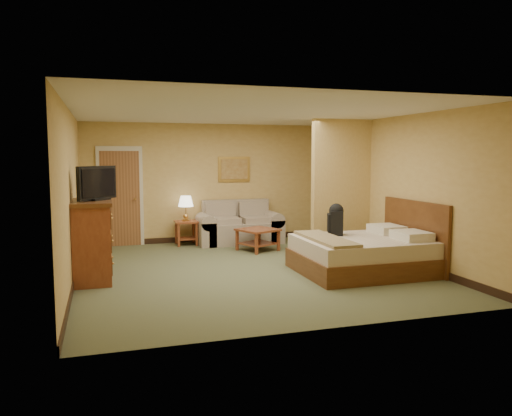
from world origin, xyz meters
name	(u,v)px	position (x,y,z in m)	size (l,w,h in m)	color
floor	(249,270)	(0.00, 0.00, 0.00)	(6.00, 6.00, 0.00)	#545A3A
ceiling	(248,112)	(0.00, 0.00, 2.60)	(6.00, 6.00, 0.00)	white
back_wall	(211,183)	(0.00, 3.00, 1.30)	(5.50, 0.02, 2.60)	tan
left_wall	(71,196)	(-2.75, 0.00, 1.30)	(0.02, 6.00, 2.60)	tan
right_wall	(394,189)	(2.75, 0.00, 1.30)	(0.02, 6.00, 2.60)	tan
partition	(341,187)	(2.15, 0.93, 1.30)	(1.20, 0.15, 2.60)	tan
door	(120,197)	(-1.95, 2.96, 1.03)	(0.94, 0.16, 2.10)	beige
baseboard	(211,238)	(0.00, 2.99, 0.06)	(5.50, 0.02, 0.12)	black
loveseat	(239,229)	(0.53, 2.58, 0.30)	(1.84, 0.85, 0.93)	gray
side_table	(186,229)	(-0.62, 2.65, 0.34)	(0.47, 0.47, 0.52)	maroon
table_lamp	(186,202)	(-0.62, 2.65, 0.92)	(0.32, 0.32, 0.53)	#B98844
coffee_table	(258,235)	(0.65, 1.58, 0.32)	(0.91, 0.91, 0.44)	maroon
wall_picture	(234,169)	(0.53, 2.97, 1.60)	(0.73, 0.04, 0.56)	#B78E3F
dresser	(92,240)	(-2.48, 0.03, 0.62)	(0.61, 1.15, 1.23)	maroon
tv	(97,184)	(-2.38, 0.03, 1.47)	(0.57, 0.71, 0.52)	black
bed	(367,253)	(1.82, -0.71, 0.31)	(2.10, 1.78, 1.15)	#502A12
backpack	(336,218)	(1.46, -0.28, 0.85)	(0.30, 0.36, 0.53)	black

